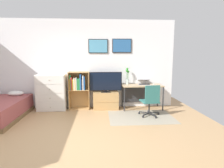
{
  "coord_description": "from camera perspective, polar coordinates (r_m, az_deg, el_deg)",
  "views": [
    {
      "loc": [
        0.72,
        -3.4,
        1.61
      ],
      "look_at": [
        1.06,
        1.5,
        0.87
      ],
      "focal_mm": 29.91,
      "sensor_mm": 36.0,
      "label": 1
    }
  ],
  "objects": [
    {
      "name": "ground_plane",
      "position": [
        3.83,
        -15.11,
        -16.55
      ],
      "size": [
        7.2,
        7.2,
        0.0
      ],
      "primitive_type": "plane",
      "color": "tan"
    },
    {
      "name": "wall_back_with_posters",
      "position": [
        5.88,
        -10.96,
        5.97
      ],
      "size": [
        6.12,
        0.09,
        2.7
      ],
      "color": "white",
      "rests_on": "ground_plane"
    },
    {
      "name": "area_rug",
      "position": [
        5.1,
        8.81,
        -9.86
      ],
      "size": [
        1.7,
        1.2,
        0.01
      ],
      "primitive_type": "cube",
      "color": "#9E937F",
      "rests_on": "ground_plane"
    },
    {
      "name": "dresser",
      "position": [
        5.83,
        -17.96,
        -2.44
      ],
      "size": [
        0.84,
        0.46,
        1.07
      ],
      "color": "white",
      "rests_on": "ground_plane"
    },
    {
      "name": "bookshelf",
      "position": [
        5.73,
        -10.24,
        -0.85
      ],
      "size": [
        0.61,
        0.3,
        1.14
      ],
      "color": "tan",
      "rests_on": "ground_plane"
    },
    {
      "name": "tv_stand",
      "position": [
        5.74,
        -1.89,
        -5.03
      ],
      "size": [
        0.76,
        0.41,
        0.52
      ],
      "color": "tan",
      "rests_on": "ground_plane"
    },
    {
      "name": "television",
      "position": [
        5.61,
        -1.91,
        0.59
      ],
      "size": [
        0.97,
        0.16,
        0.62
      ],
      "color": "black",
      "rests_on": "tv_stand"
    },
    {
      "name": "desk",
      "position": [
        5.81,
        9.02,
        -1.54
      ],
      "size": [
        1.21,
        0.56,
        0.74
      ],
      "color": "tan",
      "rests_on": "ground_plane"
    },
    {
      "name": "office_chair",
      "position": [
        5.07,
        11.73,
        -4.74
      ],
      "size": [
        0.57,
        0.58,
        0.86
      ],
      "rotation": [
        0.0,
        0.0,
        0.11
      ],
      "color": "#232326",
      "rests_on": "ground_plane"
    },
    {
      "name": "laptop",
      "position": [
        5.84,
        9.75,
        0.52
      ],
      "size": [
        0.4,
        0.43,
        0.16
      ],
      "rotation": [
        0.0,
        0.0,
        -0.12
      ],
      "color": "#B7B7BC",
      "rests_on": "desk"
    },
    {
      "name": "computer_mouse",
      "position": [
        5.81,
        12.58,
        -0.06
      ],
      "size": [
        0.06,
        0.1,
        0.03
      ],
      "primitive_type": "ellipsoid",
      "color": "silver",
      "rests_on": "desk"
    },
    {
      "name": "bamboo_vase",
      "position": [
        5.76,
        4.72,
        2.23
      ],
      "size": [
        0.11,
        0.1,
        0.51
      ],
      "color": "silver",
      "rests_on": "desk"
    }
  ]
}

